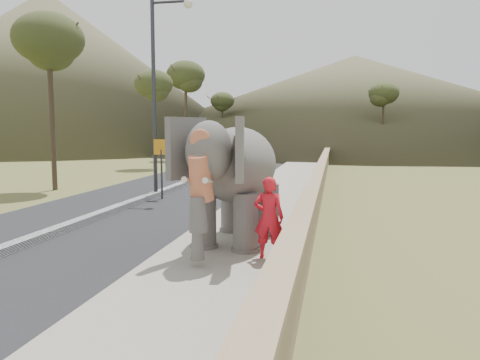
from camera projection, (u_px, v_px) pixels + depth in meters
name	position (u px, v px, depth m)	size (l,w,h in m)	color
ground	(170.00, 329.00, 6.69)	(160.00, 160.00, 0.00)	olive
road	(135.00, 204.00, 17.41)	(7.00, 120.00, 0.03)	black
median	(135.00, 202.00, 17.40)	(0.35, 120.00, 0.22)	black
walkway	(268.00, 207.00, 16.42)	(3.00, 120.00, 0.15)	#9E9687
parapet	(316.00, 195.00, 16.04)	(0.30, 120.00, 1.10)	tan
lamppost	(161.00, 78.00, 18.84)	(1.76, 0.36, 8.00)	#2B2C30
signboard	(161.00, 159.00, 18.58)	(0.60, 0.08, 2.40)	#2D2D33
hill_left	(49.00, 70.00, 66.55)	(60.00, 60.00, 22.00)	brown
hill_far	(354.00, 101.00, 73.09)	(80.00, 80.00, 14.00)	brown
elephant_and_man	(238.00, 182.00, 11.15)	(2.52, 4.21, 2.88)	slate
motorcyclist	(237.00, 163.00, 29.46)	(1.14, 1.80, 1.74)	maroon
trees	(313.00, 115.00, 33.34)	(47.49, 42.14, 8.99)	#473828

